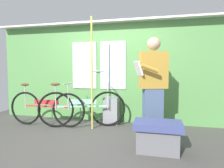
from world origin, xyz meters
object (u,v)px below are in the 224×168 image
Objects in this scene: passenger_reading_newspaper at (153,84)px; trash_bin_by_wall at (111,110)px; bench_seat_corner at (158,136)px; bicycle_near_door at (46,108)px; bicycle_leaning_behind at (82,108)px; handrail_pole at (92,74)px.

trash_bin_by_wall is at bearing -54.10° from passenger_reading_newspaper.
trash_bin_by_wall is at bearing 128.28° from bench_seat_corner.
bench_seat_corner is at bearing -51.72° from trash_bin_by_wall.
passenger_reading_newspaper reaches higher than bicycle_near_door.
passenger_reading_newspaper is at bearing -33.92° from trash_bin_by_wall.
bicycle_leaning_behind reaches higher than bicycle_near_door.
passenger_reading_newspaper is 2.56× the size of bench_seat_corner.
handrail_pole is (-0.29, -0.48, 0.84)m from trash_bin_by_wall.
bicycle_leaning_behind reaches higher than bench_seat_corner.
bicycle_near_door is 0.98× the size of passenger_reading_newspaper.
bicycle_near_door reaches higher than trash_bin_by_wall.
bicycle_near_door is at bearing -178.10° from handrail_pole.
trash_bin_by_wall is at bearing 17.44° from bicycle_leaning_behind.
bicycle_leaning_behind is at bearing 7.78° from bicycle_near_door.
trash_bin_by_wall is at bearing 59.12° from handrail_pole.
trash_bin_by_wall is 0.26× the size of handrail_pole.
trash_bin_by_wall is 1.65m from bench_seat_corner.
bicycle_near_door is at bearing 161.57° from bench_seat_corner.
passenger_reading_newspaper is 1.23m from handrail_pole.
bicycle_leaning_behind is at bearing 161.76° from handrail_pole.
bicycle_leaning_behind is at bearing 150.18° from bench_seat_corner.
bench_seat_corner is (0.10, -0.68, -0.71)m from passenger_reading_newspaper.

